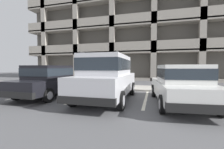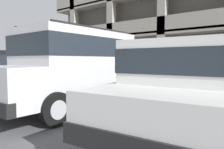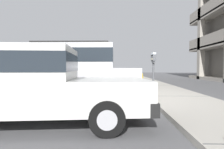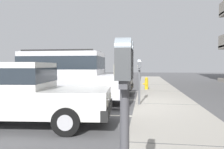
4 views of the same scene
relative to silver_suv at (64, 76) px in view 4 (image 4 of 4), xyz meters
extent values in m
cube|color=#565659|center=(0.14, 2.50, -1.14)|extent=(80.00, 80.00, 0.10)
cube|color=#ADA89E|center=(0.14, 3.80, -1.03)|extent=(40.00, 2.20, 0.12)
cube|color=#606060|center=(-7.86, 3.80, -0.97)|extent=(0.03, 2.16, 0.00)
cube|color=#606060|center=(-3.86, 3.80, -0.97)|extent=(0.03, 2.16, 0.00)
cube|color=#606060|center=(0.14, 3.80, -0.97)|extent=(0.03, 2.16, 0.00)
cube|color=#606060|center=(4.14, 3.80, -0.97)|extent=(0.03, 2.16, 0.00)
cube|color=silver|center=(-4.35, 1.10, -1.08)|extent=(0.12, 4.80, 0.01)
cube|color=silver|center=(-1.35, 1.10, -1.08)|extent=(0.12, 4.80, 0.01)
cube|color=silver|center=(1.64, 1.10, -1.08)|extent=(0.12, 4.80, 0.01)
cube|color=silver|center=(0.00, 0.02, -0.36)|extent=(1.88, 4.72, 0.80)
cube|color=silver|center=(0.00, -0.03, 0.46)|extent=(1.64, 2.93, 0.84)
cube|color=#232B33|center=(0.00, -0.03, 0.48)|extent=(1.67, 2.95, 0.46)
cube|color=black|center=(-0.02, 2.33, -0.64)|extent=(1.88, 0.18, 0.24)
cube|color=black|center=(0.02, -2.29, -0.64)|extent=(1.88, 0.18, 0.24)
cube|color=silver|center=(0.55, 2.39, -0.28)|extent=(0.24, 0.03, 0.14)
cube|color=silver|center=(-0.59, 2.38, -0.28)|extent=(0.24, 0.03, 0.14)
cylinder|color=black|center=(0.89, 1.49, -0.76)|extent=(0.21, 0.66, 0.66)
cylinder|color=#B2B2B7|center=(0.89, 1.49, -0.76)|extent=(0.22, 0.36, 0.36)
cylinder|color=black|center=(-0.91, 1.47, -0.76)|extent=(0.21, 0.66, 0.66)
cylinder|color=#B2B2B7|center=(-0.91, 1.47, -0.76)|extent=(0.22, 0.36, 0.36)
cylinder|color=black|center=(0.91, -1.43, -0.76)|extent=(0.21, 0.66, 0.66)
cylinder|color=#B2B2B7|center=(0.91, -1.43, -0.76)|extent=(0.22, 0.36, 0.36)
cylinder|color=black|center=(-0.89, -1.44, -0.76)|extent=(0.21, 0.66, 0.66)
cylinder|color=#B2B2B7|center=(-0.89, -1.44, -0.76)|extent=(0.22, 0.36, 0.36)
cube|color=black|center=(0.69, -0.02, 0.92)|extent=(0.07, 2.62, 0.05)
cube|color=black|center=(-0.69, -0.03, 0.92)|extent=(0.07, 2.62, 0.05)
cube|color=black|center=(-3.00, 0.20, -0.49)|extent=(1.76, 4.42, 0.60)
cube|color=black|center=(-3.00, -0.10, 0.13)|extent=(1.52, 2.00, 0.64)
cube|color=#232B33|center=(-3.00, -0.10, 0.15)|extent=(1.55, 2.02, 0.35)
cube|color=black|center=(-2.97, 2.36, -0.67)|extent=(1.74, 0.18, 0.24)
cube|color=black|center=(-3.03, -1.96, -0.67)|extent=(1.74, 0.18, 0.24)
cube|color=silver|center=(-2.44, 2.40, -0.43)|extent=(0.24, 0.03, 0.14)
cube|color=silver|center=(-3.50, 2.41, -0.43)|extent=(0.24, 0.03, 0.14)
cylinder|color=black|center=(-2.15, 1.55, -0.79)|extent=(0.17, 0.60, 0.60)
cylinder|color=#B2B2B7|center=(-2.15, 1.55, -0.79)|extent=(0.18, 0.33, 0.33)
cylinder|color=black|center=(-3.81, 1.57, -0.79)|extent=(0.17, 0.60, 0.60)
cylinder|color=#B2B2B7|center=(-3.81, 1.57, -0.79)|extent=(0.18, 0.33, 0.33)
cylinder|color=black|center=(-2.18, -1.18, -0.79)|extent=(0.17, 0.60, 0.60)
cylinder|color=#B2B2B7|center=(-2.18, -1.18, -0.79)|extent=(0.18, 0.33, 0.33)
cylinder|color=black|center=(-3.85, -1.16, -0.79)|extent=(0.17, 0.60, 0.60)
cylinder|color=#B2B2B7|center=(-3.85, -1.16, -0.79)|extent=(0.18, 0.33, 0.33)
cube|color=silver|center=(2.94, -0.02, -0.49)|extent=(2.11, 4.54, 0.60)
cube|color=silver|center=(2.97, -0.32, 0.13)|extent=(1.68, 2.11, 0.64)
cube|color=#232B33|center=(2.97, -0.32, 0.15)|extent=(1.70, 2.14, 0.35)
cube|color=black|center=(2.74, 2.13, -0.67)|extent=(1.74, 0.32, 0.24)
cube|color=silver|center=(3.26, 2.23, -0.43)|extent=(0.24, 0.05, 0.14)
cube|color=silver|center=(2.21, 2.13, -0.43)|extent=(0.24, 0.05, 0.14)
cylinder|color=black|center=(3.64, 1.41, -0.79)|extent=(0.22, 0.61, 0.60)
cylinder|color=#B2B2B7|center=(3.64, 1.41, -0.79)|extent=(0.21, 0.35, 0.33)
cylinder|color=black|center=(1.98, 1.25, -0.79)|extent=(0.22, 0.61, 0.60)
cylinder|color=#B2B2B7|center=(1.98, 1.25, -0.79)|extent=(0.21, 0.35, 0.33)
cylinder|color=#595B60|center=(0.34, 2.85, -0.37)|extent=(0.07, 0.07, 1.20)
cube|color=#595B60|center=(0.34, 2.85, 0.26)|extent=(0.28, 0.06, 0.06)
cube|color=#515459|center=(0.24, 2.85, 0.40)|extent=(0.15, 0.11, 0.22)
cylinder|color=#9EA8B2|center=(0.24, 2.85, 0.51)|extent=(0.15, 0.11, 0.15)
cube|color=#B7B293|center=(0.24, 2.79, 0.36)|extent=(0.08, 0.01, 0.08)
cube|color=#515459|center=(0.44, 2.85, 0.40)|extent=(0.15, 0.11, 0.22)
cylinder|color=#9EA8B2|center=(0.44, 2.85, 0.51)|extent=(0.15, 0.11, 0.15)
cube|color=#B7B293|center=(0.44, 2.79, 0.36)|extent=(0.08, 0.01, 0.08)
cube|color=#47474C|center=(6.33, 2.87, 0.24)|extent=(0.28, 0.06, 0.06)
cube|color=#424447|center=(6.23, 2.87, 0.38)|extent=(0.15, 0.11, 0.22)
cylinder|color=#8C99A3|center=(6.23, 2.87, 0.49)|extent=(0.15, 0.11, 0.15)
cube|color=#B7B293|center=(6.23, 2.81, 0.35)|extent=(0.08, 0.01, 0.08)
cube|color=#424447|center=(6.43, 2.87, 0.38)|extent=(0.15, 0.11, 0.22)
cylinder|color=#8C99A3|center=(6.43, 2.87, 0.49)|extent=(0.15, 0.11, 0.15)
cube|color=#B7B293|center=(6.43, 2.81, 0.35)|extent=(0.08, 0.01, 0.08)
cylinder|color=gold|center=(-4.60, 3.15, -0.69)|extent=(0.20, 0.20, 0.55)
sphere|color=gold|center=(-4.60, 3.15, -0.36)|extent=(0.18, 0.18, 0.18)
cylinder|color=gold|center=(-4.60, 3.00, -0.67)|extent=(0.08, 0.10, 0.08)
cylinder|color=gold|center=(-4.45, 3.15, -0.67)|extent=(0.10, 0.07, 0.07)
camera|label=1|loc=(1.97, -6.34, 0.36)|focal=24.00mm
camera|label=2|loc=(4.28, -3.90, 0.16)|focal=35.00mm
camera|label=3|loc=(6.45, 1.57, 0.04)|focal=28.00mm
camera|label=4|loc=(7.93, 3.01, 0.37)|focal=35.00mm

